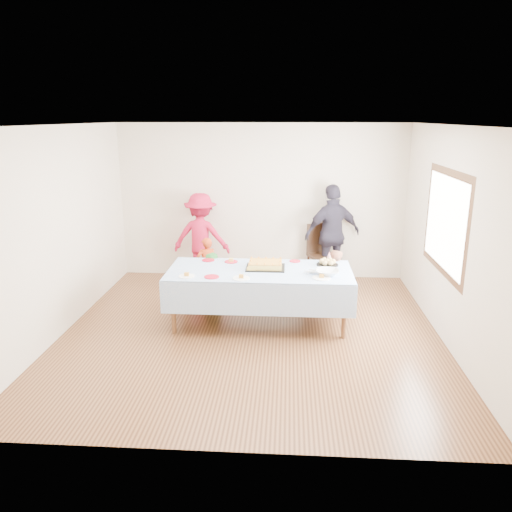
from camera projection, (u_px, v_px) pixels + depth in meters
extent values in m
plane|color=#422413|center=(251.00, 332.00, 6.72)|extent=(5.00, 5.00, 0.00)
cube|color=beige|center=(261.00, 202.00, 8.75)|extent=(5.00, 0.04, 2.70)
cube|color=beige|center=(226.00, 306.00, 3.95)|extent=(5.00, 0.04, 2.70)
cube|color=beige|center=(60.00, 231.00, 6.51)|extent=(0.04, 5.00, 2.70)
cube|color=beige|center=(451.00, 237.00, 6.19)|extent=(0.04, 5.00, 2.70)
cube|color=white|center=(250.00, 125.00, 5.99)|extent=(5.00, 5.00, 0.04)
cube|color=#472B16|center=(445.00, 222.00, 6.35)|extent=(0.03, 1.75, 1.35)
cylinder|color=brown|center=(173.00, 308.00, 6.58)|extent=(0.06, 0.06, 0.73)
cylinder|color=brown|center=(344.00, 312.00, 6.44)|extent=(0.06, 0.06, 0.73)
cylinder|color=brown|center=(186.00, 287.00, 7.39)|extent=(0.06, 0.06, 0.73)
cylinder|color=brown|center=(338.00, 290.00, 7.24)|extent=(0.06, 0.06, 0.73)
cube|color=brown|center=(260.00, 272.00, 6.81)|extent=(2.40, 1.00, 0.04)
cube|color=white|center=(260.00, 270.00, 6.80)|extent=(2.50, 1.10, 0.01)
cube|color=black|center=(265.00, 268.00, 6.88)|extent=(0.53, 0.41, 0.02)
cube|color=#EACA59|center=(265.00, 265.00, 6.87)|extent=(0.45, 0.34, 0.07)
cube|color=#A76926|center=(265.00, 262.00, 6.86)|extent=(0.45, 0.34, 0.01)
cylinder|color=black|center=(327.00, 265.00, 7.01)|extent=(0.30, 0.30, 0.02)
sphere|color=tan|center=(333.00, 262.00, 7.00)|extent=(0.08, 0.08, 0.08)
sphere|color=tan|center=(330.00, 260.00, 7.07)|extent=(0.08, 0.08, 0.08)
sphere|color=tan|center=(324.00, 260.00, 7.07)|extent=(0.08, 0.08, 0.08)
sphere|color=tan|center=(322.00, 261.00, 7.01)|extent=(0.08, 0.08, 0.08)
sphere|color=tan|center=(325.00, 263.00, 6.94)|extent=(0.08, 0.08, 0.08)
sphere|color=tan|center=(331.00, 263.00, 6.93)|extent=(0.08, 0.08, 0.08)
sphere|color=tan|center=(327.00, 261.00, 7.00)|extent=(0.08, 0.08, 0.08)
imported|color=silver|center=(327.00, 272.00, 6.57)|extent=(0.31, 0.31, 0.07)
cone|color=white|center=(329.00, 257.00, 7.15)|extent=(0.09, 0.09, 0.16)
cylinder|color=red|center=(208.00, 260.00, 7.24)|extent=(0.18, 0.18, 0.01)
cylinder|color=red|center=(231.00, 262.00, 7.16)|extent=(0.19, 0.19, 0.01)
cylinder|color=red|center=(262.00, 262.00, 7.13)|extent=(0.17, 0.17, 0.01)
cylinder|color=red|center=(295.00, 261.00, 7.19)|extent=(0.16, 0.16, 0.01)
cylinder|color=red|center=(212.00, 277.00, 6.49)|extent=(0.19, 0.19, 0.01)
cylinder|color=white|center=(187.00, 276.00, 6.51)|extent=(0.21, 0.21, 0.01)
cylinder|color=white|center=(241.00, 278.00, 6.43)|extent=(0.22, 0.22, 0.01)
cylinder|color=white|center=(322.00, 278.00, 6.44)|extent=(0.24, 0.24, 0.01)
cylinder|color=black|center=(316.00, 273.00, 8.48)|extent=(0.04, 0.04, 0.45)
cylinder|color=black|center=(336.00, 272.00, 8.58)|extent=(0.04, 0.04, 0.45)
cylinder|color=black|center=(308.00, 267.00, 8.82)|extent=(0.04, 0.04, 0.45)
cylinder|color=black|center=(327.00, 266.00, 8.92)|extent=(0.04, 0.04, 0.45)
cube|color=black|center=(323.00, 256.00, 8.63)|extent=(0.56, 0.56, 0.05)
cube|color=black|center=(319.00, 238.00, 8.74)|extent=(0.42, 0.19, 0.52)
imported|color=#B93917|center=(207.00, 265.00, 8.11)|extent=(0.40, 0.34, 0.93)
imported|color=#226625|center=(212.00, 280.00, 7.51)|extent=(0.43, 0.30, 0.84)
imported|color=#B97556|center=(334.00, 280.00, 7.38)|extent=(0.51, 0.43, 0.92)
imported|color=#B41638|center=(201.00, 237.00, 8.69)|extent=(1.03, 0.64, 1.54)
imported|color=#2C2837|center=(332.00, 234.00, 8.52)|extent=(1.09, 0.76, 1.71)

